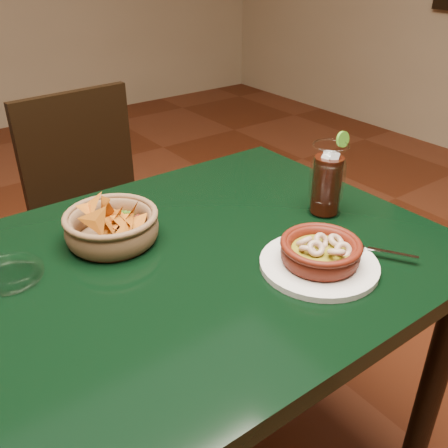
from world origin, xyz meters
TOP-DOWN VIEW (x-y plane):
  - dining_table at (0.00, 0.00)m, footprint 1.20×0.80m
  - dining_chair at (0.17, 0.71)m, footprint 0.45×0.45m
  - shrimp_plate at (0.25, -0.19)m, footprint 0.28×0.24m
  - chip_basket at (-0.03, 0.15)m, footprint 0.23×0.23m
  - guacamole_ramekin at (0.03, 0.20)m, footprint 0.11×0.11m
  - cola_drink at (0.43, -0.03)m, footprint 0.17×0.17m
  - glass_ashtray at (-0.25, 0.13)m, footprint 0.13×0.13m

SIDE VIEW (x-z plane):
  - dining_chair at x=0.17m, z-range 0.05..0.95m
  - dining_table at x=0.00m, z-range 0.28..1.03m
  - glass_ashtray at x=-0.25m, z-range 0.75..0.78m
  - guacamole_ramekin at x=0.03m, z-range 0.75..0.79m
  - shrimp_plate at x=0.25m, z-range 0.74..0.82m
  - chip_basket at x=-0.03m, z-range 0.72..0.86m
  - cola_drink at x=0.43m, z-range 0.74..0.93m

